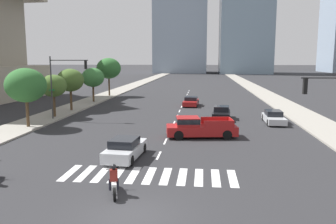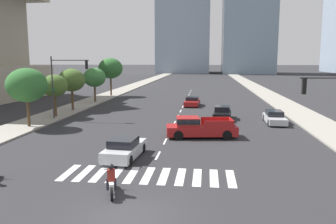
{
  "view_description": "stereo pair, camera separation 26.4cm",
  "coord_description": "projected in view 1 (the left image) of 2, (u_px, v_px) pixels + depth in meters",
  "views": [
    {
      "loc": [
        2.85,
        -12.98,
        6.28
      ],
      "look_at": [
        0.0,
        14.93,
        2.0
      ],
      "focal_mm": 36.87,
      "sensor_mm": 36.0,
      "label": 1
    },
    {
      "loc": [
        3.12,
        -12.95,
        6.28
      ],
      "look_at": [
        0.0,
        14.93,
        2.0
      ],
      "focal_mm": 36.87,
      "sensor_mm": 36.0,
      "label": 2
    }
  ],
  "objects": [
    {
      "name": "sedan_silver_0",
      "position": [
        274.0,
        117.0,
        34.27
      ],
      "size": [
        1.81,
        4.65,
        1.26
      ],
      "rotation": [
        0.0,
        0.0,
        -1.59
      ],
      "color": "#B7BABF",
      "rests_on": "ground"
    },
    {
      "name": "traffic_signal_far",
      "position": [
        64.0,
        77.0,
        35.37
      ],
      "size": [
        4.29,
        0.28,
        6.46
      ],
      "color": "#333335",
      "rests_on": "sidewalk_west"
    },
    {
      "name": "ground_plane",
      "position": [
        131.0,
        216.0,
        14.0
      ],
      "size": [
        800.0,
        800.0,
        0.0
      ],
      "primitive_type": "plane",
      "color": "#28282B"
    },
    {
      "name": "sedan_black_3",
      "position": [
        221.0,
        113.0,
        36.66
      ],
      "size": [
        2.11,
        4.38,
        1.37
      ],
      "rotation": [
        0.0,
        0.0,
        -1.66
      ],
      "color": "black",
      "rests_on": "ground"
    },
    {
      "name": "street_tree_nearest",
      "position": [
        26.0,
        85.0,
        31.29
      ],
      "size": [
        3.67,
        3.67,
        5.38
      ],
      "color": "#4C3823",
      "rests_on": "sidewalk_west"
    },
    {
      "name": "pickup_truck",
      "position": [
        198.0,
        127.0,
        28.02
      ],
      "size": [
        5.88,
        2.78,
        1.67
      ],
      "rotation": [
        0.0,
        0.0,
        3.28
      ],
      "color": "maroon",
      "rests_on": "ground"
    },
    {
      "name": "sedan_silver_2",
      "position": [
        125.0,
        149.0,
        22.03
      ],
      "size": [
        2.12,
        4.53,
        1.35
      ],
      "rotation": [
        0.0,
        0.0,
        1.49
      ],
      "color": "#B7BABF",
      "rests_on": "ground"
    },
    {
      "name": "sedan_red_1",
      "position": [
        191.0,
        102.0,
        47.11
      ],
      "size": [
        2.12,
        4.61,
        1.23
      ],
      "rotation": [
        0.0,
        0.0,
        -1.63
      ],
      "color": "maroon",
      "rests_on": "ground"
    },
    {
      "name": "lane_divider_center",
      "position": [
        182.0,
        107.0,
        46.39
      ],
      "size": [
        0.14,
        50.0,
        0.01
      ],
      "color": "silver",
      "rests_on": "ground"
    },
    {
      "name": "street_tree_second",
      "position": [
        53.0,
        86.0,
        37.02
      ],
      "size": [
        2.82,
        2.82,
        4.54
      ],
      "color": "#4C3823",
      "rests_on": "sidewalk_west"
    },
    {
      "name": "sidewalk_east",
      "position": [
        294.0,
        111.0,
        42.08
      ],
      "size": [
        4.0,
        260.0,
        0.15
      ],
      "primitive_type": "cube",
      "color": "gray",
      "rests_on": "ground"
    },
    {
      "name": "street_tree_fifth",
      "position": [
        109.0,
        68.0,
        58.58
      ],
      "size": [
        4.13,
        4.13,
        6.4
      ],
      "color": "#4C3823",
      "rests_on": "sidewalk_west"
    },
    {
      "name": "sidewalk_west",
      "position": [
        73.0,
        108.0,
        44.9
      ],
      "size": [
        4.0,
        260.0,
        0.15
      ],
      "primitive_type": "cube",
      "color": "gray",
      "rests_on": "ground"
    },
    {
      "name": "street_tree_third",
      "position": [
        70.0,
        80.0,
        41.74
      ],
      "size": [
        3.25,
        3.25,
        5.04
      ],
      "color": "#4C3823",
      "rests_on": "sidewalk_west"
    },
    {
      "name": "crosswalk_near",
      "position": [
        149.0,
        175.0,
        18.85
      ],
      "size": [
        9.45,
        2.82,
        0.01
      ],
      "color": "silver",
      "rests_on": "ground"
    },
    {
      "name": "motorcycle_trailing",
      "position": [
        114.0,
        182.0,
        16.17
      ],
      "size": [
        0.93,
        2.14,
        1.49
      ],
      "rotation": [
        0.0,
        0.0,
        1.86
      ],
      "color": "black",
      "rests_on": "ground"
    },
    {
      "name": "street_tree_fourth",
      "position": [
        93.0,
        78.0,
        50.25
      ],
      "size": [
        3.27,
        3.27,
        4.94
      ],
      "color": "#4C3823",
      "rests_on": "sidewalk_west"
    }
  ]
}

